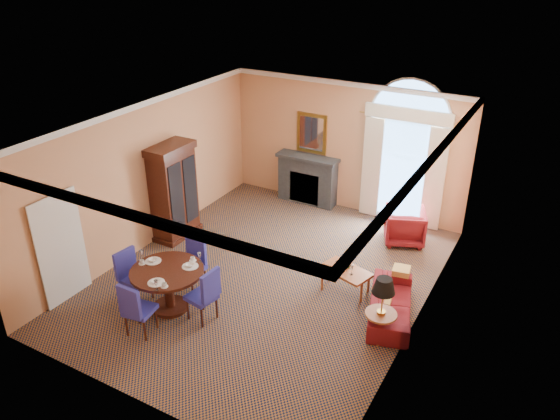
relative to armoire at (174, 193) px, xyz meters
The scene contains 12 objects.
ground 2.96m from the armoire, 10.80° to the right, with size 7.50×7.50×0.00m, color #13203C.
room_envelope 3.07m from the armoire, ahead, with size 6.04×7.52×3.45m.
armoire is the anchor object (origin of this frame).
dining_table 2.86m from the armoire, 53.79° to the right, with size 1.32×1.32×1.03m.
dining_chair_north 2.24m from the armoire, 42.00° to the right, with size 0.51×0.51×1.04m.
dining_chair_south 3.59m from the armoire, 61.86° to the right, with size 0.52×0.52×1.04m.
dining_chair_east 3.35m from the armoire, 41.96° to the right, with size 0.54×0.54×1.04m.
dining_chair_west 2.58m from the armoire, 69.61° to the right, with size 0.51×0.49×1.04m.
sofa 5.35m from the armoire, ahead, with size 1.82×0.71×0.53m, color maroon.
armchair 5.19m from the armoire, 25.60° to the left, with size 0.85×0.87×0.79m, color maroon.
coffee_table 4.31m from the armoire, ahead, with size 1.06×0.78×0.82m.
side_table 5.46m from the armoire, 12.91° to the right, with size 0.54×0.54×1.19m.
Camera 1 is at (4.71, -7.93, 6.12)m, focal length 35.00 mm.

